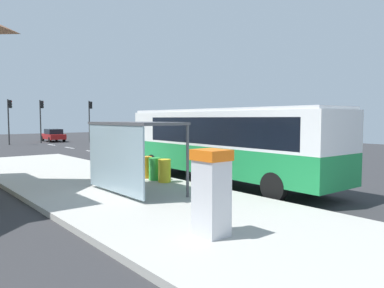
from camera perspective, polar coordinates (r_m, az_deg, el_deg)
name	(u,v)px	position (r m, az deg, el deg)	size (l,w,h in m)	color
ground_plane	(118,157)	(27.40, -11.51, -1.97)	(56.00, 92.00, 0.04)	#2D2D30
sidewalk_platform	(119,192)	(13.93, -11.40, -7.31)	(6.20, 30.00, 0.18)	#ADAAA3
lane_stripe_seg_1	(293,184)	(16.16, 15.54, -6.11)	(0.16, 2.20, 0.01)	silver
lane_stripe_seg_2	(213,171)	(19.40, 3.30, -4.28)	(0.16, 2.20, 0.01)	silver
lane_stripe_seg_3	(159,162)	(23.28, -5.13, -2.89)	(0.16, 2.20, 0.01)	silver
lane_stripe_seg_4	(121,156)	(27.52, -11.05, -1.88)	(0.16, 2.20, 0.01)	silver
lane_stripe_seg_5	(92,151)	(31.98, -15.35, -1.13)	(0.16, 2.20, 0.01)	silver
lane_stripe_seg_6	(70,148)	(36.58, -18.58, -0.56)	(0.16, 2.20, 0.01)	silver
lane_stripe_seg_7	(52,145)	(41.27, -21.08, -0.12)	(0.16, 2.20, 0.01)	silver
bus	(223,141)	(15.89, 4.89, 0.53)	(2.80, 11.07, 3.21)	#1E8C47
white_van	(116,135)	(32.21, -11.79, 1.35)	(2.17, 5.26, 2.30)	white
sedan_near	(53,135)	(47.03, -20.86, 1.32)	(2.01, 4.48, 1.52)	#A51919
ticket_machine	(211,192)	(8.23, 3.05, -7.46)	(0.66, 0.76, 1.94)	silver
recycling_bin_yellow	(164,171)	(15.10, -4.32, -4.18)	(0.52, 0.52, 0.95)	yellow
recycling_bin_green	(155,169)	(15.67, -5.81, -3.89)	(0.52, 0.52, 0.95)	green
recycling_bin_orange	(146,167)	(16.25, -7.18, -3.61)	(0.52, 0.52, 0.95)	orange
traffic_light_near_side	(90,115)	(44.98, -15.65, 4.44)	(0.49, 0.28, 4.86)	#2D2D2D
traffic_light_far_side	(9,115)	(42.98, -26.64, 4.14)	(0.49, 0.28, 4.80)	#2D2D2D
traffic_light_median	(41,114)	(44.67, -22.49, 4.29)	(0.49, 0.28, 4.86)	#2D2D2D
bus_shelter	(128,139)	(13.01, -9.99, 0.83)	(1.80, 4.00, 2.50)	#4C4C51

